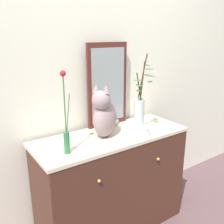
{
  "coord_description": "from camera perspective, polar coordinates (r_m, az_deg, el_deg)",
  "views": [
    {
      "loc": [
        -1.02,
        -1.47,
        1.56
      ],
      "look_at": [
        0.0,
        0.0,
        1.01
      ],
      "focal_mm": 40.96,
      "sensor_mm": 36.0,
      "label": 1
    }
  ],
  "objects": [
    {
      "name": "wall_back",
      "position": [
        2.06,
        -4.86,
        9.83
      ],
      "size": [
        4.4,
        0.08,
        2.6
      ],
      "primitive_type": "cube",
      "color": "silver",
      "rests_on": "ground_plane"
    },
    {
      "name": "sideboard",
      "position": [
        2.13,
        0.0,
        -15.46
      ],
      "size": [
        1.2,
        0.48,
        0.83
      ],
      "color": "#47261C",
      "rests_on": "ground_plane"
    },
    {
      "name": "mirror_leaning",
      "position": [
        2.06,
        -1.01,
        5.98
      ],
      "size": [
        0.36,
        0.03,
        0.67
      ],
      "color": "#4E1F1B",
      "rests_on": "sideboard"
    },
    {
      "name": "cat_sitting",
      "position": [
        1.85,
        -1.7,
        -0.71
      ],
      "size": [
        0.4,
        0.33,
        0.4
      ],
      "color": "gray",
      "rests_on": "sideboard"
    },
    {
      "name": "vase_slim_green",
      "position": [
        1.61,
        -10.21,
        -3.72
      ],
      "size": [
        0.06,
        0.04,
        0.53
      ],
      "color": "#2C7442",
      "rests_on": "sideboard"
    },
    {
      "name": "bowl_porcelain",
      "position": [
        1.95,
        5.92,
        -4.04
      ],
      "size": [
        0.17,
        0.17,
        0.06
      ],
      "primitive_type": "cylinder",
      "color": "white",
      "rests_on": "sideboard"
    },
    {
      "name": "vase_glass_clear",
      "position": [
        1.89,
        6.17,
        0.74
      ],
      "size": [
        0.2,
        0.13,
        0.54
      ],
      "color": "silver",
      "rests_on": "bowl_porcelain"
    }
  ]
}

